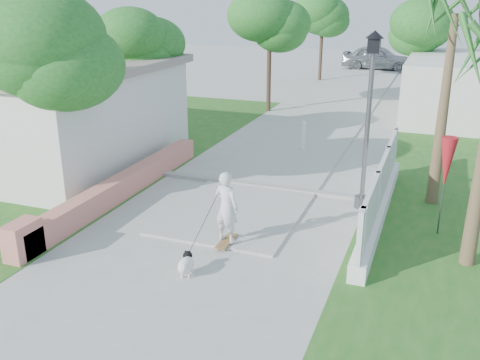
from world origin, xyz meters
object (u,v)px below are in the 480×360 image
at_px(parked_car, 378,58).
at_px(bollard, 303,135).
at_px(street_lamp, 368,115).
at_px(dog, 186,264).
at_px(patio_umbrella, 447,164).
at_px(skateboarder, 226,208).

bearing_deg(parked_car, bollard, -178.24).
distance_m(street_lamp, parked_car, 26.81).
xyz_separation_m(street_lamp, parked_car, (-2.89, 26.61, -1.58)).
bearing_deg(dog, patio_umbrella, 21.99).
xyz_separation_m(bollard, parked_car, (-0.19, 22.11, 0.27)).
bearing_deg(parked_car, patio_umbrella, -168.89).
xyz_separation_m(bollard, dog, (0.00, -9.25, -0.34)).
distance_m(dog, parked_car, 31.36).
distance_m(bollard, parked_car, 22.11).
height_order(bollard, patio_umbrella, patio_umbrella).
relative_size(bollard, parked_car, 0.22).
relative_size(street_lamp, patio_umbrella, 1.93).
distance_m(bollard, patio_umbrella, 7.25).
bearing_deg(patio_umbrella, skateboarder, -152.48).
height_order(bollard, parked_car, parked_car).
distance_m(patio_umbrella, dog, 6.10).
xyz_separation_m(skateboarder, parked_car, (-0.43, 29.88, -0.04)).
distance_m(street_lamp, patio_umbrella, 2.27).
xyz_separation_m(bollard, patio_umbrella, (4.60, -5.50, 1.10)).
bearing_deg(dog, parked_car, 73.17).
distance_m(bollard, skateboarder, 7.78).
distance_m(street_lamp, skateboarder, 4.37).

